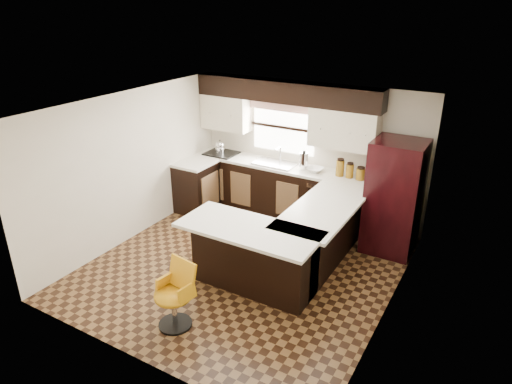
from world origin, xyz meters
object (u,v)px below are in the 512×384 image
Objects in this scene: peninsula_long at (318,237)px; refrigerator at (394,197)px; bar_chair at (173,296)px; peninsula_return at (254,258)px.

refrigerator is (0.80, 0.98, 0.44)m from peninsula_long.
refrigerator is 2.12× the size of bar_chair.
peninsula_return is (-0.53, -0.97, 0.00)m from peninsula_long.
peninsula_return is at bearing 79.50° from bar_chair.
peninsula_long is at bearing -129.06° from refrigerator.
peninsula_long is at bearing 75.24° from bar_chair.
refrigerator is at bearing 55.96° from peninsula_return.
peninsula_long is 1.10× the size of refrigerator.
bar_chair is at bearing -118.87° from refrigerator.
bar_chair is (-1.74, -3.16, -0.47)m from refrigerator.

